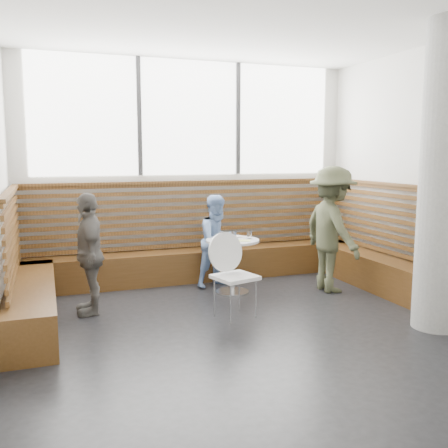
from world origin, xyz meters
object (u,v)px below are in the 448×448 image
object	(u,v)px
concrete_column	(444,179)
child_back	(218,241)
child_left	(89,254)
cafe_table	(233,255)
cafe_chair	(233,268)
adult_man	(332,229)

from	to	relation	value
concrete_column	child_back	xyz separation A→B (m)	(-1.66, 2.38, -0.95)
child_left	concrete_column	bearing A→B (deg)	63.88
cafe_table	cafe_chair	distance (m)	0.95
cafe_table	child_back	distance (m)	0.41
cafe_table	child_back	world-z (taller)	child_back
concrete_column	child_left	world-z (taller)	concrete_column
cafe_table	child_left	bearing A→B (deg)	-172.92
cafe_chair	child_left	bearing A→B (deg)	141.29
cafe_table	concrete_column	bearing A→B (deg)	-51.47
concrete_column	cafe_table	bearing A→B (deg)	128.53
adult_man	cafe_chair	bearing A→B (deg)	106.83
cafe_table	cafe_chair	xyz separation A→B (m)	(-0.33, -0.89, 0.04)
cafe_chair	child_left	distance (m)	1.67
concrete_column	child_back	size ratio (longest dim) A/B	2.48
cafe_chair	child_back	world-z (taller)	child_back
cafe_table	cafe_chair	bearing A→B (deg)	-110.55
cafe_chair	child_back	size ratio (longest dim) A/B	0.74
concrete_column	child_left	distance (m)	3.98
cafe_chair	child_left	xyz separation A→B (m)	(-1.53, 0.66, 0.14)
adult_man	child_back	bearing A→B (deg)	60.52
cafe_chair	child_back	distance (m)	1.30
concrete_column	child_left	xyz separation A→B (m)	(-3.45, 1.76, -0.89)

